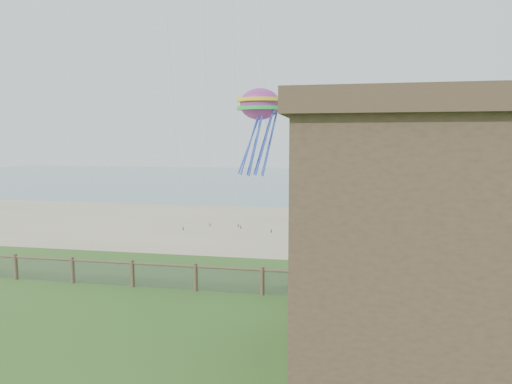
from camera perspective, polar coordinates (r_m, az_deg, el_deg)
ground at (r=15.69m, az=-14.79°, el=-18.73°), size 160.00×160.00×0.00m
sand_beach at (r=35.95m, az=0.49°, el=-4.21°), size 72.00×20.00×0.02m
ocean at (r=79.30m, az=6.16°, el=1.55°), size 160.00×68.00×0.02m
chainlink_fence at (r=20.70m, az=-7.56°, el=-10.69°), size 36.20×0.20×1.25m
picnic_table at (r=18.86m, az=8.00°, el=-13.05°), size 1.82×1.47×0.70m
octopus_kite at (r=30.71m, az=0.48°, el=7.88°), size 3.49×2.78×6.39m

